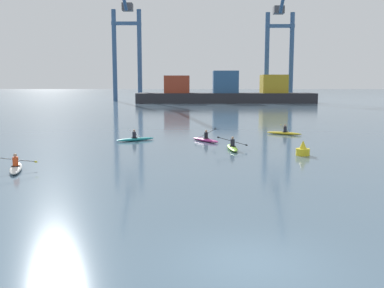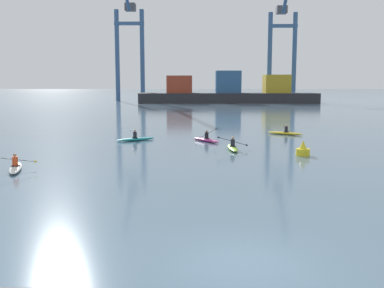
{
  "view_description": "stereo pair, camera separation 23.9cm",
  "coord_description": "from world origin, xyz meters",
  "px_view_note": "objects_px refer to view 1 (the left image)",
  "views": [
    {
      "loc": [
        -1.4,
        -11.07,
        4.66
      ],
      "look_at": [
        -1.68,
        18.78,
        0.6
      ],
      "focal_mm": 41.35,
      "sensor_mm": 36.0,
      "label": 1
    },
    {
      "loc": [
        -1.16,
        -11.07,
        4.66
      ],
      "look_at": [
        -1.68,
        18.78,
        0.6
      ],
      "focal_mm": 41.35,
      "sensor_mm": 36.0,
      "label": 2
    }
  ],
  "objects_px": {
    "kayak_white": "(16,167)",
    "kayak_teal": "(135,139)",
    "kayak_magenta": "(205,139)",
    "container_barge": "(226,93)",
    "kayak_lime": "(232,147)",
    "gantry_crane_west": "(126,38)",
    "kayak_yellow": "(284,133)",
    "gantry_crane_west_mid": "(280,39)",
    "channel_buoy": "(303,150)"
  },
  "relations": [
    {
      "from": "kayak_yellow",
      "to": "kayak_lime",
      "type": "distance_m",
      "value": 11.05
    },
    {
      "from": "gantry_crane_west",
      "to": "gantry_crane_west_mid",
      "type": "relative_size",
      "value": 0.96
    },
    {
      "from": "kayak_yellow",
      "to": "kayak_teal",
      "type": "bearing_deg",
      "value": -160.39
    },
    {
      "from": "channel_buoy",
      "to": "kayak_magenta",
      "type": "height_order",
      "value": "kayak_magenta"
    },
    {
      "from": "container_barge",
      "to": "channel_buoy",
      "type": "height_order",
      "value": "container_barge"
    },
    {
      "from": "gantry_crane_west",
      "to": "container_barge",
      "type": "bearing_deg",
      "value": -21.28
    },
    {
      "from": "kayak_teal",
      "to": "kayak_lime",
      "type": "bearing_deg",
      "value": -32.37
    },
    {
      "from": "gantry_crane_west",
      "to": "kayak_magenta",
      "type": "bearing_deg",
      "value": -77.11
    },
    {
      "from": "kayak_magenta",
      "to": "kayak_lime",
      "type": "relative_size",
      "value": 0.92
    },
    {
      "from": "channel_buoy",
      "to": "kayak_white",
      "type": "relative_size",
      "value": 0.29
    },
    {
      "from": "container_barge",
      "to": "gantry_crane_west_mid",
      "type": "bearing_deg",
      "value": 32.76
    },
    {
      "from": "gantry_crane_west_mid",
      "to": "kayak_teal",
      "type": "relative_size",
      "value": 11.08
    },
    {
      "from": "kayak_yellow",
      "to": "kayak_teal",
      "type": "height_order",
      "value": "kayak_yellow"
    },
    {
      "from": "kayak_magenta",
      "to": "kayak_white",
      "type": "xyz_separation_m",
      "value": [
        -10.54,
        -12.34,
        -0.0
      ]
    },
    {
      "from": "channel_buoy",
      "to": "gantry_crane_west",
      "type": "bearing_deg",
      "value": 105.59
    },
    {
      "from": "kayak_white",
      "to": "kayak_teal",
      "type": "bearing_deg",
      "value": 69.43
    },
    {
      "from": "kayak_teal",
      "to": "container_barge",
      "type": "bearing_deg",
      "value": 80.65
    },
    {
      "from": "gantry_crane_west",
      "to": "kayak_lime",
      "type": "relative_size",
      "value": 9.82
    },
    {
      "from": "channel_buoy",
      "to": "kayak_yellow",
      "type": "bearing_deg",
      "value": 84.53
    },
    {
      "from": "container_barge",
      "to": "gantry_crane_west_mid",
      "type": "relative_size",
      "value": 1.25
    },
    {
      "from": "gantry_crane_west",
      "to": "kayak_magenta",
      "type": "xyz_separation_m",
      "value": [
        19.58,
        -85.58,
        -16.67
      ]
    },
    {
      "from": "gantry_crane_west_mid",
      "to": "channel_buoy",
      "type": "distance_m",
      "value": 94.78
    },
    {
      "from": "kayak_teal",
      "to": "kayak_magenta",
      "type": "bearing_deg",
      "value": -3.28
    },
    {
      "from": "kayak_magenta",
      "to": "kayak_lime",
      "type": "bearing_deg",
      "value": -67.84
    },
    {
      "from": "kayak_yellow",
      "to": "gantry_crane_west_mid",
      "type": "bearing_deg",
      "value": 79.93
    },
    {
      "from": "gantry_crane_west",
      "to": "gantry_crane_west_mid",
      "type": "height_order",
      "value": "gantry_crane_west_mid"
    },
    {
      "from": "kayak_lime",
      "to": "kayak_white",
      "type": "xyz_separation_m",
      "value": [
        -12.38,
        -7.84,
        -0.0
      ]
    },
    {
      "from": "container_barge",
      "to": "gantry_crane_west",
      "type": "bearing_deg",
      "value": 158.72
    },
    {
      "from": "kayak_yellow",
      "to": "kayak_teal",
      "type": "xyz_separation_m",
      "value": [
        -13.21,
        -4.71,
        0.0
      ]
    },
    {
      "from": "kayak_magenta",
      "to": "kayak_lime",
      "type": "height_order",
      "value": "kayak_magenta"
    },
    {
      "from": "gantry_crane_west_mid",
      "to": "kayak_white",
      "type": "xyz_separation_m",
      "value": [
        -32.17,
        -97.41,
        -16.41
      ]
    },
    {
      "from": "container_barge",
      "to": "kayak_lime",
      "type": "xyz_separation_m",
      "value": [
        -4.74,
        -79.89,
        -2.36
      ]
    },
    {
      "from": "kayak_lime",
      "to": "kayak_white",
      "type": "height_order",
      "value": "kayak_lime"
    },
    {
      "from": "gantry_crane_west_mid",
      "to": "channel_buoy",
      "type": "bearing_deg",
      "value": -99.47
    },
    {
      "from": "container_barge",
      "to": "kayak_teal",
      "type": "distance_m",
      "value": 76.1
    },
    {
      "from": "container_barge",
      "to": "kayak_teal",
      "type": "relative_size",
      "value": 13.86
    },
    {
      "from": "kayak_magenta",
      "to": "container_barge",
      "type": "bearing_deg",
      "value": 85.02
    },
    {
      "from": "kayak_magenta",
      "to": "kayak_teal",
      "type": "xyz_separation_m",
      "value": [
        -5.79,
        0.33,
        0.0
      ]
    },
    {
      "from": "kayak_teal",
      "to": "kayak_white",
      "type": "height_order",
      "value": "same"
    },
    {
      "from": "kayak_yellow",
      "to": "kayak_lime",
      "type": "height_order",
      "value": "kayak_yellow"
    },
    {
      "from": "gantry_crane_west",
      "to": "kayak_yellow",
      "type": "xyz_separation_m",
      "value": [
        27.0,
        -80.54,
        -16.67
      ]
    },
    {
      "from": "gantry_crane_west_mid",
      "to": "kayak_teal",
      "type": "height_order",
      "value": "gantry_crane_west_mid"
    },
    {
      "from": "container_barge",
      "to": "gantry_crane_west",
      "type": "height_order",
      "value": "gantry_crane_west"
    },
    {
      "from": "kayak_lime",
      "to": "kayak_teal",
      "type": "distance_m",
      "value": 9.03
    },
    {
      "from": "gantry_crane_west",
      "to": "kayak_teal",
      "type": "height_order",
      "value": "gantry_crane_west"
    },
    {
      "from": "kayak_yellow",
      "to": "kayak_lime",
      "type": "xyz_separation_m",
      "value": [
        -5.58,
        -9.54,
        0.0
      ]
    },
    {
      "from": "container_barge",
      "to": "kayak_white",
      "type": "distance_m",
      "value": 89.41
    },
    {
      "from": "kayak_yellow",
      "to": "container_barge",
      "type": "bearing_deg",
      "value": 90.69
    },
    {
      "from": "gantry_crane_west",
      "to": "gantry_crane_west_mid",
      "type": "bearing_deg",
      "value": -0.7
    },
    {
      "from": "gantry_crane_west_mid",
      "to": "kayak_teal",
      "type": "xyz_separation_m",
      "value": [
        -27.41,
        -84.74,
        -16.41
      ]
    }
  ]
}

